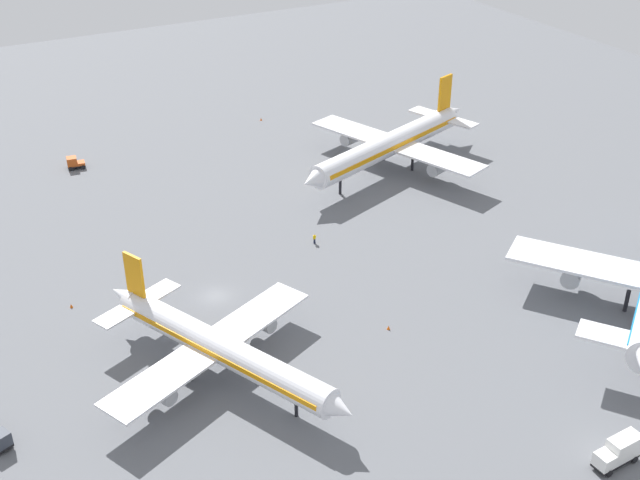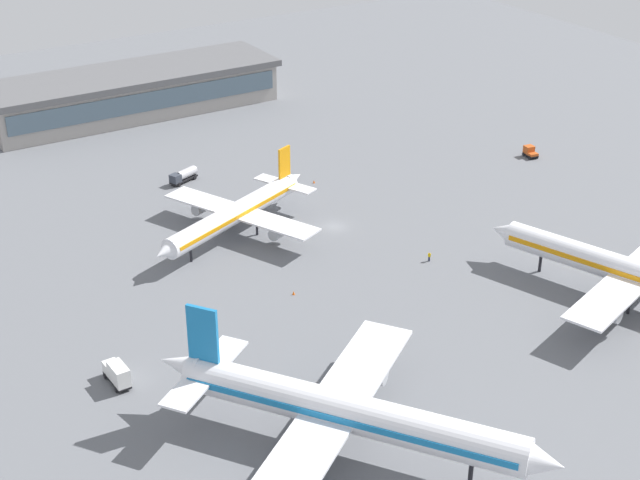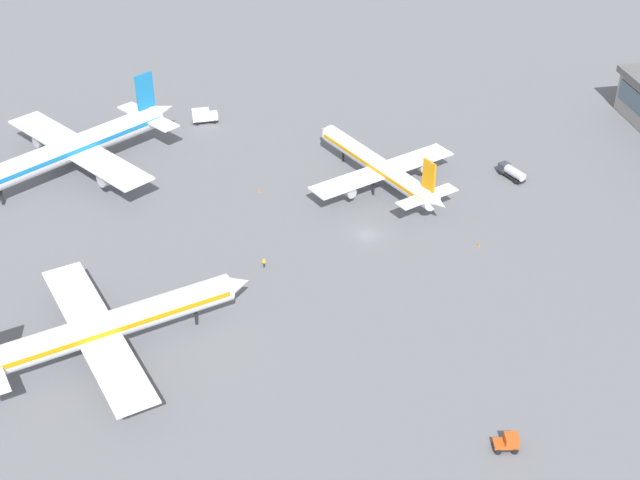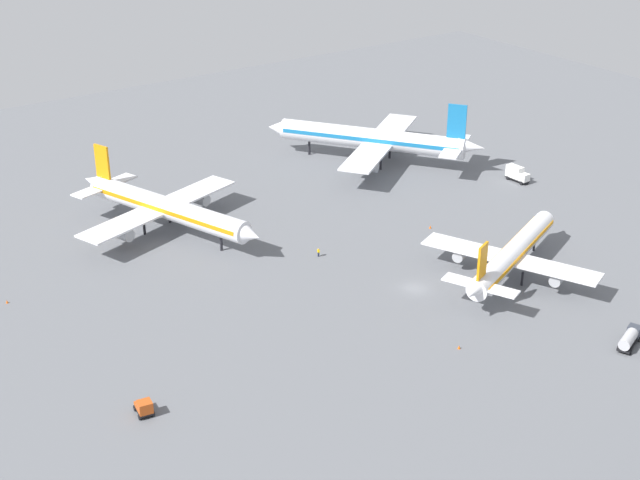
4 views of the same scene
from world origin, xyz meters
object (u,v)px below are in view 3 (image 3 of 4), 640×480
at_px(baggage_tug, 508,442).
at_px(safety_cone_far_side, 479,244).
at_px(airplane_taxiing, 379,166).
at_px(airplane_distant, 105,327).
at_px(airplane_at_gate, 70,149).
at_px(ground_crew_worker, 264,263).
at_px(catering_truck, 204,116).
at_px(fuel_truck, 512,172).
at_px(safety_cone_near_gate, 259,191).

distance_m(baggage_tug, safety_cone_far_side, 48.00).
height_order(airplane_taxiing, airplane_distant, airplane_distant).
relative_size(airplane_at_gate, ground_crew_worker, 26.70).
distance_m(airplane_taxiing, ground_crew_worker, 34.84).
relative_size(airplane_taxiing, baggage_tug, 10.85).
bearing_deg(airplane_taxiing, safety_cone_far_side, -175.74).
distance_m(catering_truck, safety_cone_far_side, 72.86).
bearing_deg(safety_cone_far_side, ground_crew_worker, 89.13).
height_order(airplane_distant, ground_crew_worker, airplane_distant).
height_order(airplane_distant, fuel_truck, airplane_distant).
bearing_deg(safety_cone_near_gate, airplane_distant, 146.78).
bearing_deg(catering_truck, airplane_at_gate, -147.94).
bearing_deg(safety_cone_far_side, catering_truck, 37.26).
bearing_deg(airplane_distant, fuel_truck, 7.74).
relative_size(airplane_taxiing, airplane_distant, 0.83).
relative_size(airplane_at_gate, airplane_taxiing, 1.19).
bearing_deg(baggage_tug, airplane_taxiing, 98.94).
height_order(airplane_distant, catering_truck, airplane_distant).
bearing_deg(safety_cone_near_gate, safety_cone_far_side, -125.52).
distance_m(airplane_at_gate, fuel_truck, 87.72).
xyz_separation_m(airplane_distant, safety_cone_far_side, (17.32, -64.13, -4.84)).
bearing_deg(fuel_truck, baggage_tug, 137.26).
distance_m(airplane_distant, safety_cone_far_side, 66.60).
xyz_separation_m(fuel_truck, safety_cone_near_gate, (3.80, 50.22, -1.09)).
relative_size(safety_cone_near_gate, safety_cone_far_side, 1.00).
bearing_deg(baggage_tug, airplane_distant, 159.36).
distance_m(fuel_truck, catering_truck, 68.63).
distance_m(airplane_distant, fuel_truck, 87.72).
bearing_deg(airplane_taxiing, ground_crew_worker, 108.43).
relative_size(airplane_at_gate, safety_cone_far_side, 74.31).
xyz_separation_m(airplane_distant, fuel_truck, (39.20, -78.38, -3.75)).
xyz_separation_m(fuel_truck, catering_truck, (36.10, 58.37, 0.31)).
bearing_deg(baggage_tug, catering_truck, 115.63).
relative_size(catering_truck, ground_crew_worker, 3.39).
relative_size(airplane_at_gate, safety_cone_near_gate, 74.31).
distance_m(catering_truck, baggage_tug, 109.20).
xyz_separation_m(airplane_distant, ground_crew_worker, (17.91, -25.82, -4.29)).
relative_size(fuel_truck, baggage_tug, 1.90).
xyz_separation_m(airplane_at_gate, safety_cone_near_gate, (-13.61, -35.64, -5.44)).
distance_m(catering_truck, ground_crew_worker, 57.70).
bearing_deg(ground_crew_worker, baggage_tug, -163.50).
bearing_deg(fuel_truck, ground_crew_worker, 90.43).
bearing_deg(catering_truck, airplane_distant, -107.02).
bearing_deg(airplane_taxiing, airplane_at_gate, 51.72).
distance_m(fuel_truck, baggage_tug, 73.23).
height_order(catering_truck, ground_crew_worker, catering_truck).
bearing_deg(safety_cone_far_side, fuel_truck, -33.09).
bearing_deg(ground_crew_worker, safety_cone_near_gate, -17.94).
height_order(airplane_at_gate, catering_truck, airplane_at_gate).
relative_size(airplane_at_gate, airplane_distant, 0.99).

